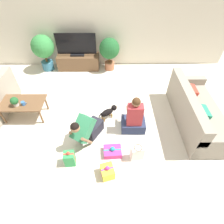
{
  "coord_description": "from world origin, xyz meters",
  "views": [
    {
      "loc": [
        0.49,
        -2.83,
        3.09
      ],
      "look_at": [
        0.51,
        -0.2,
        0.45
      ],
      "focal_mm": 28.0,
      "sensor_mm": 36.0,
      "label": 1
    }
  ],
  "objects_px": {
    "gift_box_b": "(70,158)",
    "mug": "(23,103)",
    "dog": "(109,112)",
    "potted_plant_back_right": "(109,50)",
    "tv_console": "(79,62)",
    "gift_box_a": "(113,151)",
    "gift_box_c": "(107,171)",
    "sofa_right": "(196,112)",
    "person_sitting": "(134,119)",
    "coffee_table": "(23,104)",
    "tv": "(76,46)",
    "potted_plant_back_left": "(43,49)",
    "gift_bag_a": "(137,153)",
    "person_kneeling": "(87,129)",
    "tabletop_plant": "(14,101)"
  },
  "relations": [
    {
      "from": "gift_box_b",
      "to": "tabletop_plant",
      "type": "bearing_deg",
      "value": 138.6
    },
    {
      "from": "person_sitting",
      "to": "gift_box_b",
      "type": "xyz_separation_m",
      "value": [
        -1.27,
        -0.85,
        -0.17
      ]
    },
    {
      "from": "gift_box_b",
      "to": "tv_console",
      "type": "bearing_deg",
      "value": 94.42
    },
    {
      "from": "coffee_table",
      "to": "potted_plant_back_left",
      "type": "distance_m",
      "value": 2.17
    },
    {
      "from": "coffee_table",
      "to": "potted_plant_back_left",
      "type": "bearing_deg",
      "value": 90.55
    },
    {
      "from": "mug",
      "to": "coffee_table",
      "type": "bearing_deg",
      "value": 133.47
    },
    {
      "from": "coffee_table",
      "to": "person_sitting",
      "type": "relative_size",
      "value": 1.06
    },
    {
      "from": "gift_box_b",
      "to": "dog",
      "type": "bearing_deg",
      "value": 58.98
    },
    {
      "from": "gift_box_a",
      "to": "mug",
      "type": "xyz_separation_m",
      "value": [
        -1.98,
        0.98,
        0.42
      ]
    },
    {
      "from": "sofa_right",
      "to": "gift_box_a",
      "type": "xyz_separation_m",
      "value": [
        -1.89,
        -0.86,
        -0.22
      ]
    },
    {
      "from": "person_sitting",
      "to": "gift_box_b",
      "type": "height_order",
      "value": "person_sitting"
    },
    {
      "from": "dog",
      "to": "mug",
      "type": "bearing_deg",
      "value": 55.02
    },
    {
      "from": "tv",
      "to": "gift_box_c",
      "type": "distance_m",
      "value": 3.89
    },
    {
      "from": "gift_box_a",
      "to": "gift_box_c",
      "type": "height_order",
      "value": "gift_box_c"
    },
    {
      "from": "coffee_table",
      "to": "potted_plant_back_left",
      "type": "height_order",
      "value": "potted_plant_back_left"
    },
    {
      "from": "gift_box_c",
      "to": "gift_bag_a",
      "type": "distance_m",
      "value": 0.66
    },
    {
      "from": "tv_console",
      "to": "gift_box_c",
      "type": "distance_m",
      "value": 3.84
    },
    {
      "from": "gift_box_b",
      "to": "mug",
      "type": "bearing_deg",
      "value": 134.58
    },
    {
      "from": "gift_box_b",
      "to": "tabletop_plant",
      "type": "xyz_separation_m",
      "value": [
        -1.33,
        1.17,
        0.4
      ]
    },
    {
      "from": "coffee_table",
      "to": "gift_bag_a",
      "type": "bearing_deg",
      "value": -24.85
    },
    {
      "from": "dog",
      "to": "potted_plant_back_left",
      "type": "bearing_deg",
      "value": 6.6
    },
    {
      "from": "dog",
      "to": "gift_bag_a",
      "type": "distance_m",
      "value": 1.23
    },
    {
      "from": "tv_console",
      "to": "gift_bag_a",
      "type": "distance_m",
      "value": 3.7
    },
    {
      "from": "coffee_table",
      "to": "gift_box_c",
      "type": "xyz_separation_m",
      "value": [
        1.96,
        -1.51,
        -0.28
      ]
    },
    {
      "from": "tv",
      "to": "dog",
      "type": "distance_m",
      "value": 2.54
    },
    {
      "from": "gift_box_a",
      "to": "tabletop_plant",
      "type": "bearing_deg",
      "value": 155.69
    },
    {
      "from": "coffee_table",
      "to": "gift_box_b",
      "type": "xyz_separation_m",
      "value": [
        1.25,
        -1.27,
        -0.23
      ]
    },
    {
      "from": "potted_plant_back_right",
      "to": "gift_box_b",
      "type": "xyz_separation_m",
      "value": [
        -0.74,
        -3.42,
        -0.48
      ]
    },
    {
      "from": "coffee_table",
      "to": "sofa_right",
      "type": "bearing_deg",
      "value": -2.94
    },
    {
      "from": "dog",
      "to": "potted_plant_back_right",
      "type": "bearing_deg",
      "value": -35.76
    },
    {
      "from": "tv",
      "to": "gift_bag_a",
      "type": "bearing_deg",
      "value": -65.35
    },
    {
      "from": "sofa_right",
      "to": "gift_box_a",
      "type": "bearing_deg",
      "value": 114.57
    },
    {
      "from": "tv_console",
      "to": "gift_box_a",
      "type": "bearing_deg",
      "value": -71.78
    },
    {
      "from": "person_kneeling",
      "to": "tabletop_plant",
      "type": "bearing_deg",
      "value": -169.0
    },
    {
      "from": "gift_box_a",
      "to": "gift_bag_a",
      "type": "xyz_separation_m",
      "value": [
        0.47,
        -0.11,
        0.1
      ]
    },
    {
      "from": "person_kneeling",
      "to": "gift_box_a",
      "type": "relative_size",
      "value": 2.22
    },
    {
      "from": "tv_console",
      "to": "gift_box_c",
      "type": "relative_size",
      "value": 4.28
    },
    {
      "from": "potted_plant_back_right",
      "to": "tabletop_plant",
      "type": "distance_m",
      "value": 3.05
    },
    {
      "from": "coffee_table",
      "to": "gift_box_b",
      "type": "relative_size",
      "value": 2.68
    },
    {
      "from": "gift_box_b",
      "to": "gift_box_c",
      "type": "height_order",
      "value": "gift_box_b"
    },
    {
      "from": "sofa_right",
      "to": "gift_box_b",
      "type": "xyz_separation_m",
      "value": [
        -2.69,
        -1.07,
        -0.13
      ]
    },
    {
      "from": "tv_console",
      "to": "coffee_table",
      "type": "bearing_deg",
      "value": -114.15
    },
    {
      "from": "potted_plant_back_left",
      "to": "mug",
      "type": "xyz_separation_m",
      "value": [
        0.1,
        -2.23,
        -0.22
      ]
    },
    {
      "from": "person_sitting",
      "to": "gift_box_c",
      "type": "relative_size",
      "value": 3.07
    },
    {
      "from": "sofa_right",
      "to": "coffee_table",
      "type": "height_order",
      "value": "sofa_right"
    },
    {
      "from": "potted_plant_back_right",
      "to": "gift_bag_a",
      "type": "height_order",
      "value": "potted_plant_back_right"
    },
    {
      "from": "tv",
      "to": "mug",
      "type": "distance_m",
      "value": 2.47
    },
    {
      "from": "gift_box_b",
      "to": "gift_bag_a",
      "type": "bearing_deg",
      "value": 4.62
    },
    {
      "from": "person_sitting",
      "to": "tabletop_plant",
      "type": "xyz_separation_m",
      "value": [
        -2.6,
        0.33,
        0.23
      ]
    },
    {
      "from": "gift_box_c",
      "to": "mug",
      "type": "relative_size",
      "value": 2.55
    }
  ]
}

